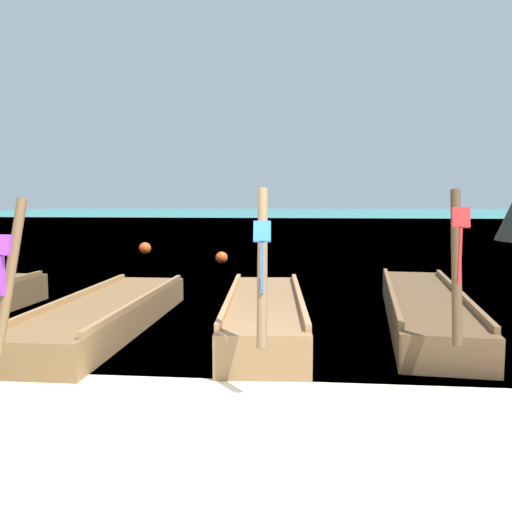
# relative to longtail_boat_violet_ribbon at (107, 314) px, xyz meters

# --- Properties ---
(ground) EXTENTS (120.00, 120.00, 0.00)m
(ground) POSITION_rel_longtail_boat_violet_ribbon_xyz_m (2.67, -3.46, -0.26)
(ground) COLOR beige
(sea_water) EXTENTS (120.00, 120.00, 0.00)m
(sea_water) POSITION_rel_longtail_boat_violet_ribbon_xyz_m (2.67, 57.55, -0.26)
(sea_water) COLOR teal
(sea_water) RESTS_ON ground
(longtail_boat_violet_ribbon) EXTENTS (1.37, 6.30, 2.30)m
(longtail_boat_violet_ribbon) POSITION_rel_longtail_boat_violet_ribbon_xyz_m (0.00, 0.00, 0.00)
(longtail_boat_violet_ribbon) COLOR brown
(longtail_boat_violet_ribbon) RESTS_ON ground
(longtail_boat_blue_ribbon) EXTENTS (1.61, 5.76, 2.42)m
(longtail_boat_blue_ribbon) POSITION_rel_longtail_boat_violet_ribbon_xyz_m (2.77, 0.01, 0.04)
(longtail_boat_blue_ribbon) COLOR olive
(longtail_boat_blue_ribbon) RESTS_ON ground
(longtail_boat_red_ribbon) EXTENTS (1.87, 6.87, 2.41)m
(longtail_boat_red_ribbon) POSITION_rel_longtail_boat_violet_ribbon_xyz_m (5.63, 1.02, 0.02)
(longtail_boat_red_ribbon) COLOR brown
(longtail_boat_red_ribbon) RESTS_ON ground
(mooring_buoy_near) EXTENTS (0.43, 0.43, 0.43)m
(mooring_buoy_near) POSITION_rel_longtail_boat_violet_ribbon_xyz_m (0.42, 9.80, -0.05)
(mooring_buoy_near) COLOR #EA5119
(mooring_buoy_near) RESTS_ON sea_water
(mooring_buoy_far) EXTENTS (0.50, 0.50, 0.50)m
(mooring_buoy_far) POSITION_rel_longtail_boat_violet_ribbon_xyz_m (-3.24, 12.69, -0.01)
(mooring_buoy_far) COLOR #EA5119
(mooring_buoy_far) RESTS_ON sea_water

